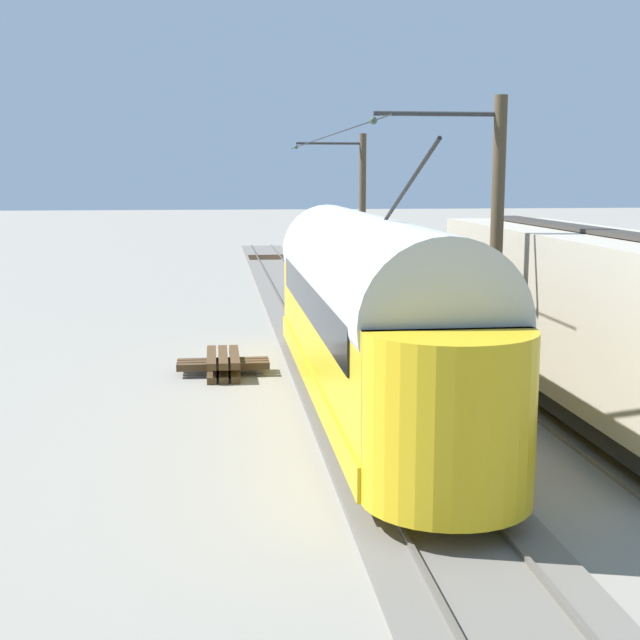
{
  "coord_description": "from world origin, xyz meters",
  "views": [
    {
      "loc": [
        5.7,
        23.45,
        5.16
      ],
      "look_at": [
        3.32,
        3.72,
        1.85
      ],
      "focal_mm": 48.98,
      "sensor_mm": 36.0,
      "label": 1
    }
  ],
  "objects": [
    {
      "name": "ground_plane",
      "position": [
        0.0,
        0.0,
        0.0
      ],
      "size": [
        220.0,
        220.0,
        0.0
      ],
      "primitive_type": "plane",
      "color": "gray"
    },
    {
      "name": "track_streetcar_siding",
      "position": [
        -2.39,
        -0.31,
        0.05
      ],
      "size": [
        2.8,
        80.0,
        0.18
      ],
      "color": "#666059",
      "rests_on": "ground"
    },
    {
      "name": "catenary_pole_mid_near",
      "position": [
        -0.24,
        5.25,
        3.57
      ],
      "size": [
        2.94,
        0.28,
        6.82
      ],
      "color": "#4C3D28",
      "rests_on": "ground"
    },
    {
      "name": "track_adjacent_siding",
      "position": [
        2.39,
        -0.31,
        0.05
      ],
      "size": [
        2.8,
        80.0,
        0.18
      ],
      "color": "#666059",
      "rests_on": "ground"
    },
    {
      "name": "spare_tie_stack",
      "position": [
        5.55,
        0.95,
        0.27
      ],
      "size": [
        2.4,
        2.4,
        0.54
      ],
      "color": "#47331E",
      "rests_on": "ground"
    },
    {
      "name": "boxcar_adjacent",
      "position": [
        -2.4,
        5.13,
        2.16
      ],
      "size": [
        2.96,
        12.51,
        3.85
      ],
      "color": "#B2A893",
      "rests_on": "ground"
    },
    {
      "name": "switch_stand",
      "position": [
        -3.79,
        -11.33,
        0.7
      ],
      "size": [
        0.5,
        0.3,
        1.24
      ],
      "color": "black",
      "rests_on": "ground"
    },
    {
      "name": "overhead_wire_run",
      "position": [
        2.29,
        -4.04,
        6.28
      ],
      "size": [
        2.73,
        21.29,
        0.18
      ],
      "color": "black",
      "rests_on": "ground"
    },
    {
      "name": "catenary_pole_foreground",
      "position": [
        -0.24,
        -12.03,
        3.57
      ],
      "size": [
        2.94,
        0.28,
        6.82
      ],
      "color": "#4C3D28",
      "rests_on": "ground"
    },
    {
      "name": "vintage_streetcar",
      "position": [
        2.39,
        4.61,
        2.25
      ],
      "size": [
        2.65,
        16.3,
        5.55
      ],
      "color": "gold",
      "rests_on": "ground"
    }
  ]
}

